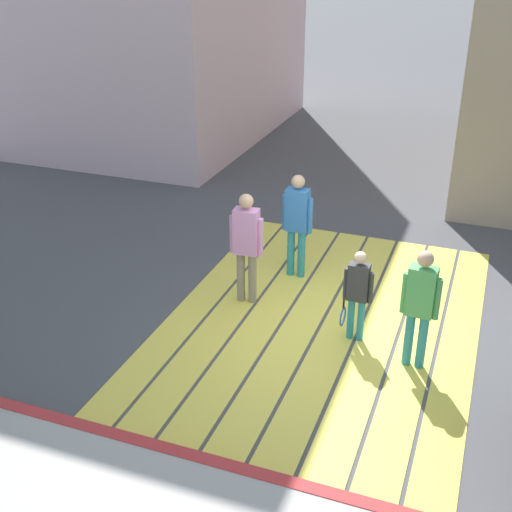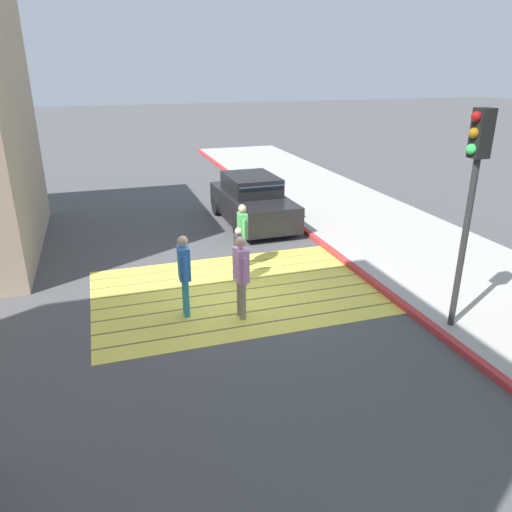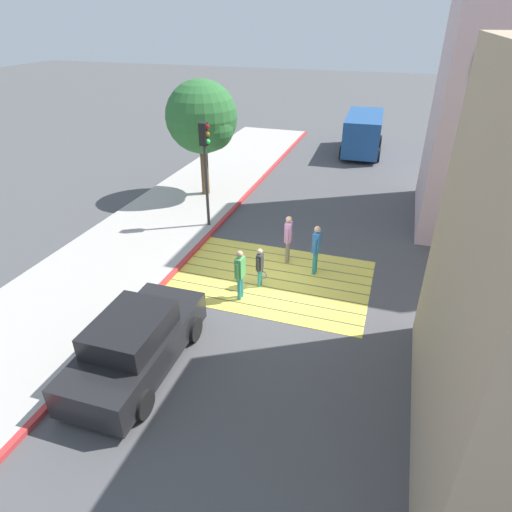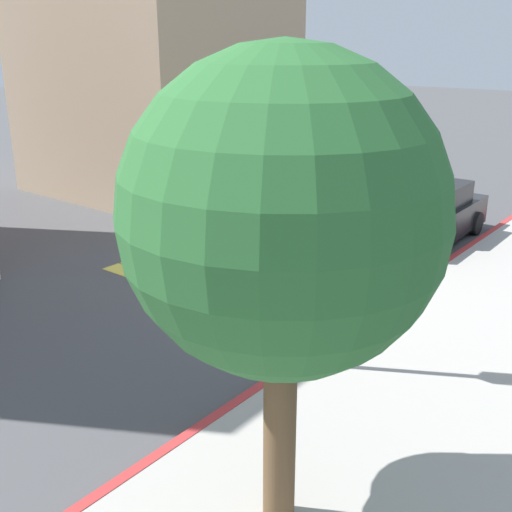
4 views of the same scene
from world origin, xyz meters
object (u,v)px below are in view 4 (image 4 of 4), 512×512
(street_tree, at_px, (277,219))
(pedestrian_adult_trailing, at_px, (219,244))
(pedestrian_child_with_racket, at_px, (283,240))
(pedestrian_adult_lead, at_px, (198,230))
(pedestrian_adult_side, at_px, (316,226))
(traffic_light_corner, at_px, (324,195))
(car_parked_near_curb, at_px, (429,214))

(street_tree, distance_m, pedestrian_adult_trailing, 7.66)
(pedestrian_child_with_racket, bearing_deg, pedestrian_adult_trailing, 75.66)
(pedestrian_adult_lead, height_order, pedestrian_adult_trailing, pedestrian_adult_trailing)
(pedestrian_adult_trailing, bearing_deg, pedestrian_adult_side, -106.95)
(pedestrian_adult_side, bearing_deg, traffic_light_corner, 123.93)
(traffic_light_corner, relative_size, pedestrian_adult_lead, 2.41)
(street_tree, distance_m, pedestrian_adult_lead, 8.70)
(pedestrian_adult_side, relative_size, pedestrian_child_with_racket, 1.23)
(traffic_light_corner, xyz_separation_m, pedestrian_adult_lead, (4.85, -2.21, -2.01))
(pedestrian_adult_side, bearing_deg, car_parked_near_curb, -111.18)
(car_parked_near_curb, distance_m, pedestrian_adult_lead, 6.65)
(traffic_light_corner, bearing_deg, pedestrian_child_with_racket, -46.88)
(car_parked_near_curb, bearing_deg, street_tree, 105.26)
(pedestrian_adult_lead, bearing_deg, car_parked_near_curb, -119.45)
(street_tree, height_order, pedestrian_adult_lead, street_tree)
(street_tree, xyz_separation_m, pedestrian_adult_trailing, (5.25, -4.94, -2.60))
(car_parked_near_curb, height_order, pedestrian_adult_trailing, pedestrian_adult_trailing)
(street_tree, relative_size, pedestrian_adult_lead, 3.03)
(pedestrian_adult_side, distance_m, pedestrian_child_with_racket, 0.96)
(street_tree, relative_size, pedestrian_adult_trailing, 3.02)
(street_tree, relative_size, pedestrian_child_with_racket, 3.91)
(car_parked_near_curb, bearing_deg, pedestrian_adult_trailing, 70.59)
(car_parked_near_curb, distance_m, pedestrian_child_with_racket, 4.78)
(pedestrian_adult_side, bearing_deg, street_tree, 120.32)
(traffic_light_corner, distance_m, pedestrian_adult_lead, 5.70)
(car_parked_near_curb, relative_size, pedestrian_child_with_racket, 3.19)
(pedestrian_child_with_racket, bearing_deg, pedestrian_adult_lead, 41.16)
(car_parked_near_curb, bearing_deg, traffic_light_corner, 101.17)
(car_parked_near_curb, xyz_separation_m, street_tree, (-3.05, 11.18, 2.90))
(car_parked_near_curb, xyz_separation_m, traffic_light_corner, (-1.58, 8.00, 2.30))
(street_tree, bearing_deg, pedestrian_child_with_racket, -54.53)
(traffic_light_corner, height_order, pedestrian_adult_trailing, traffic_light_corner)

